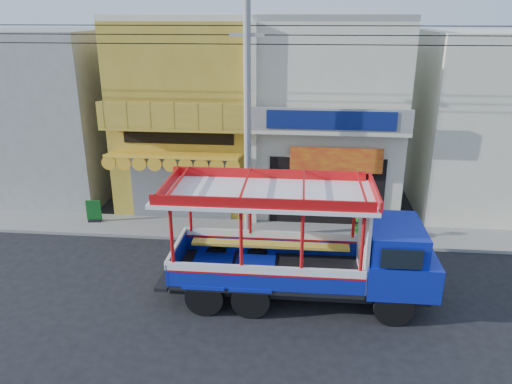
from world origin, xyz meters
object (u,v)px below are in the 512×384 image
at_px(potted_plant_c, 407,226).
at_px(songthaew_truck, 318,246).
at_px(utility_pole, 252,111).
at_px(green_sign, 94,213).
at_px(potted_plant_b, 359,224).

bearing_deg(potted_plant_c, songthaew_truck, -2.56).
height_order(utility_pole, potted_plant_c, utility_pole).
distance_m(utility_pole, green_sign, 8.11).
height_order(utility_pole, songthaew_truck, utility_pole).
xyz_separation_m(potted_plant_b, potted_plant_c, (1.83, -0.07, 0.03)).
bearing_deg(potted_plant_c, potted_plant_b, -57.65).
bearing_deg(potted_plant_b, utility_pole, 84.24).
bearing_deg(green_sign, songthaew_truck, -28.53).
bearing_deg(utility_pole, potted_plant_c, 5.88).
relative_size(songthaew_truck, green_sign, 8.73).
bearing_deg(utility_pole, green_sign, 172.42).
xyz_separation_m(utility_pole, potted_plant_c, (5.94, 0.61, -4.46)).
height_order(utility_pole, potted_plant_b, utility_pole).
xyz_separation_m(green_sign, potted_plant_b, (10.78, -0.20, 0.04)).
relative_size(utility_pole, potted_plant_c, 30.98).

